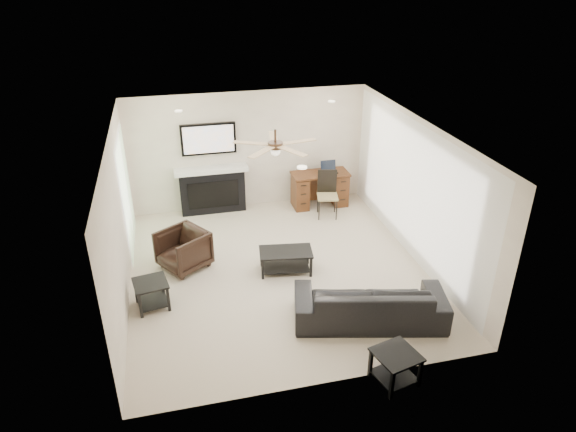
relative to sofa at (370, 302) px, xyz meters
The scene contains 10 objects.
room_shell 2.37m from the sofa, 115.63° to the left, with size 5.50×5.54×2.52m.
sofa is the anchor object (origin of this frame).
armchair 3.37m from the sofa, 140.41° to the left, with size 0.74×0.76×0.70m, color black.
coffee_table 1.84m from the sofa, 119.36° to the left, with size 0.90×0.50×0.40m, color black.
end_table_near 1.26m from the sofa, 96.84° to the right, with size 0.52×0.52×0.45m, color black.
end_table_left 3.34m from the sofa, 160.75° to the left, with size 0.50×0.50×0.45m, color black.
fireplace_unit 4.68m from the sofa, 113.59° to the left, with size 1.52×0.34×1.91m, color black.
desk 4.04m from the sofa, 83.84° to the left, with size 1.22×0.56×0.76m, color #442511.
desk_chair 3.49m from the sofa, 82.87° to the left, with size 0.42×0.44×0.97m, color black.
laptop 4.08m from the sofa, 80.99° to the left, with size 0.33×0.24×0.23m, color black.
Camera 1 is at (-1.61, -7.40, 4.89)m, focal length 32.00 mm.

